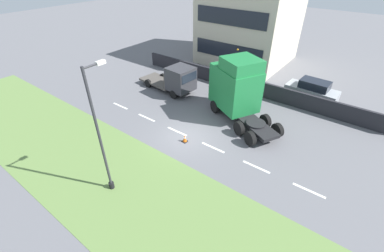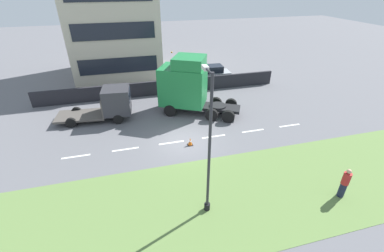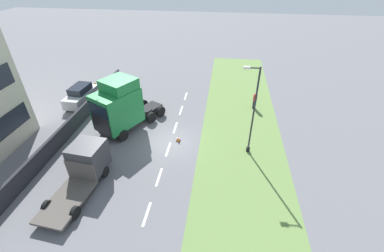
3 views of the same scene
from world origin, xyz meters
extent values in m
plane|color=slate|center=(0.00, 0.00, 0.00)|extent=(120.00, 120.00, 0.00)
cube|color=#607F42|center=(-6.00, 0.00, 0.01)|extent=(7.00, 44.00, 0.01)
cube|color=white|center=(0.00, -8.70, 0.00)|extent=(0.16, 1.80, 0.00)
cube|color=white|center=(0.00, -5.50, 0.00)|extent=(0.16, 1.80, 0.00)
cube|color=white|center=(0.00, -2.30, 0.00)|extent=(0.16, 1.80, 0.00)
cube|color=white|center=(0.00, 0.90, 0.00)|extent=(0.16, 1.80, 0.00)
cube|color=white|center=(0.00, 4.10, 0.00)|extent=(0.16, 1.80, 0.00)
cube|color=white|center=(0.00, 7.30, 0.00)|extent=(0.16, 1.80, 0.00)
cube|color=#232328|center=(9.00, 0.00, 0.71)|extent=(0.25, 24.00, 1.42)
cube|color=beige|center=(17.12, 4.00, 5.70)|extent=(9.34, 9.39, 11.39)
cube|color=#1E232D|center=(12.41, 4.00, 2.28)|extent=(0.08, 7.98, 1.59)
cube|color=#1E232D|center=(12.41, 4.00, 5.70)|extent=(0.08, 7.98, 1.59)
cube|color=black|center=(4.02, -2.45, 0.67)|extent=(4.41, 6.61, 0.24)
cube|color=#1E7A3D|center=(4.73, -1.12, 2.37)|extent=(4.01, 4.48, 3.17)
cube|color=black|center=(5.61, 0.55, 1.67)|extent=(1.95, 1.08, 1.77)
cube|color=black|center=(5.61, 0.55, 3.07)|extent=(2.07, 1.14, 1.01)
cube|color=#1E7A3D|center=(4.47, -1.61, 4.40)|extent=(3.28, 3.27, 0.90)
sphere|color=orange|center=(5.87, -0.47, 4.92)|extent=(0.14, 0.14, 0.14)
cylinder|color=black|center=(3.30, -3.79, 0.85)|extent=(1.91, 1.91, 0.12)
cylinder|color=black|center=(4.08, 0.18, 0.52)|extent=(0.77, 1.07, 1.04)
cylinder|color=black|center=(6.17, -0.93, 0.52)|extent=(0.77, 1.07, 1.04)
cylinder|color=black|center=(2.42, -2.94, 0.52)|extent=(0.77, 1.07, 1.04)
cylinder|color=black|center=(4.51, -4.05, 0.52)|extent=(0.77, 1.07, 1.04)
cylinder|color=black|center=(1.78, -4.13, 0.52)|extent=(0.77, 1.07, 1.04)
cylinder|color=black|center=(3.87, -5.24, 0.52)|extent=(0.77, 1.07, 1.04)
cube|color=#333338|center=(4.82, 4.39, 1.62)|extent=(2.31, 2.28, 2.09)
cube|color=black|center=(4.72, 3.33, 2.04)|extent=(1.86, 0.22, 0.75)
cube|color=#4C4742|center=(5.11, 7.36, 0.49)|extent=(2.48, 4.06, 0.18)
cube|color=#4C4742|center=(4.93, 5.48, 1.31)|extent=(2.12, 0.30, 1.46)
cylinder|color=black|center=(5.80, 4.30, 0.40)|extent=(0.32, 0.82, 0.80)
cylinder|color=black|center=(3.85, 4.49, 0.40)|extent=(0.32, 0.82, 0.80)
cylinder|color=black|center=(6.14, 7.86, 0.40)|extent=(0.32, 0.82, 0.80)
cylinder|color=black|center=(4.19, 8.05, 0.40)|extent=(0.32, 0.82, 0.80)
cube|color=#9EA3A8|center=(10.71, -5.58, 0.79)|extent=(2.01, 4.41, 1.04)
cube|color=black|center=(10.71, -5.68, 1.66)|extent=(1.63, 2.46, 0.69)
cylinder|color=black|center=(9.97, -4.13, 0.32)|extent=(0.24, 0.65, 0.64)
cylinder|color=black|center=(11.63, -4.23, 0.32)|extent=(0.24, 0.65, 0.64)
cylinder|color=black|center=(9.80, -6.93, 0.32)|extent=(0.24, 0.65, 0.64)
cylinder|color=black|center=(11.46, -7.03, 0.32)|extent=(0.24, 0.65, 0.64)
cylinder|color=black|center=(-6.49, 0.31, 0.20)|extent=(0.29, 0.29, 0.40)
cylinder|color=#2D2D33|center=(-6.49, 0.31, 3.59)|extent=(0.13, 0.13, 7.19)
cylinder|color=#2D2D33|center=(-6.04, 0.31, 7.09)|extent=(0.90, 0.09, 0.09)
cube|color=silver|center=(-5.59, 0.31, 7.09)|extent=(0.44, 0.20, 0.16)
cube|color=black|center=(-0.63, -0.33, 0.01)|extent=(0.36, 0.36, 0.03)
cone|color=orange|center=(-0.63, -0.33, 0.31)|extent=(0.28, 0.28, 0.55)
cylinder|color=white|center=(-0.63, -0.33, 0.33)|extent=(0.17, 0.17, 0.07)
camera|label=1|loc=(-11.84, -9.37, 11.05)|focal=24.00mm
camera|label=2|loc=(-15.16, 3.42, 10.17)|focal=24.00mm
camera|label=3|loc=(-4.10, 16.97, 13.35)|focal=24.00mm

